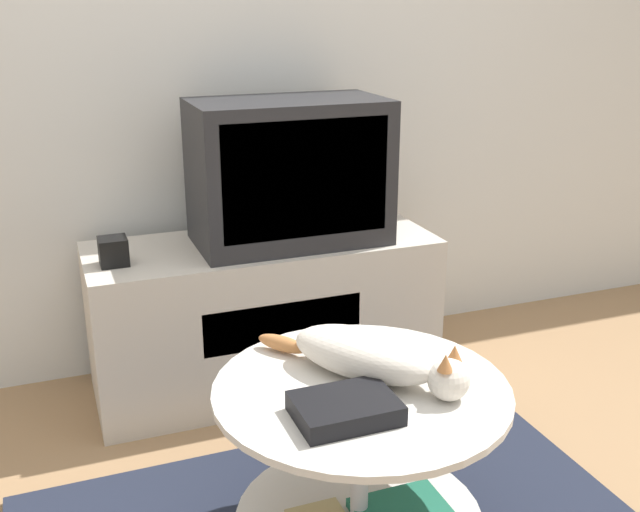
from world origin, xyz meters
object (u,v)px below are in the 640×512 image
Objects in this scene: speaker at (113,251)px; dvd_box at (345,408)px; tv at (289,172)px; cat at (372,356)px.

speaker is 1.11m from dvd_box.
dvd_box is at bearing -102.60° from tv.
speaker is 0.41× the size of dvd_box.
tv reaches higher than speaker.
speaker reaches higher than cat.
speaker is 0.19× the size of cat.
speaker is at bearing 109.38° from dvd_box.
dvd_box is 0.47× the size of cat.
speaker reaches higher than dvd_box.
cat is (0.50, -0.90, -0.04)m from speaker.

